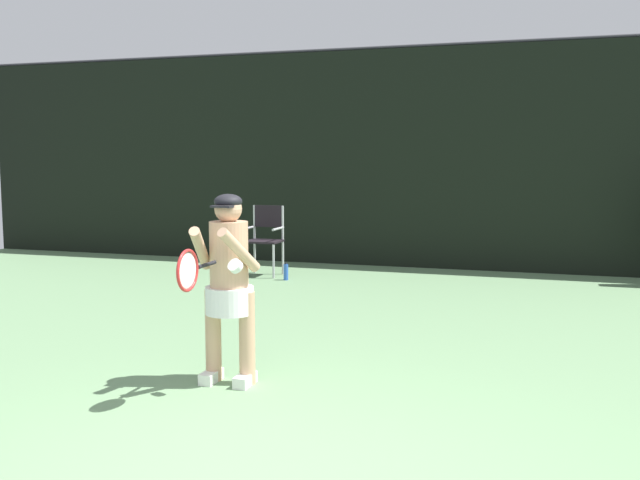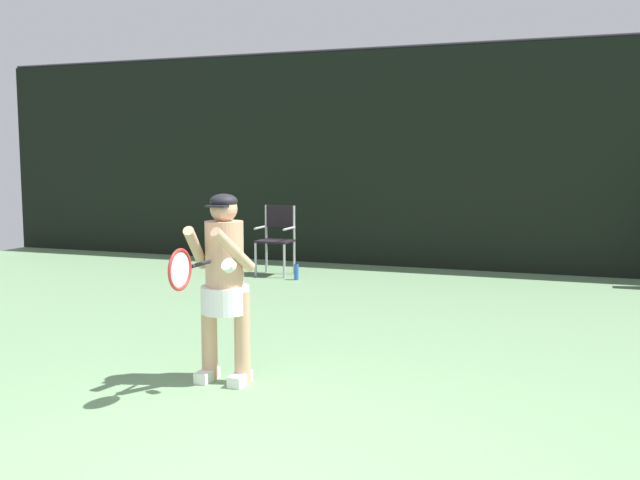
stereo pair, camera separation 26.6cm
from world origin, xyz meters
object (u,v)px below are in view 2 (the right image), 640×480
Objects in this scene: tennis_racket at (182,269)px; water_bottle at (296,272)px; tennis_player at (224,279)px; umpire_chair at (277,235)px.

water_bottle is at bearing 120.61° from tennis_racket.
tennis_player is 0.61m from tennis_racket.
umpire_chair is at bearing 142.60° from water_bottle.
tennis_player reaches higher than water_bottle.
tennis_player reaches higher than umpire_chair.
umpire_chair reaches higher than water_bottle.
water_bottle is (0.47, -0.36, -0.50)m from umpire_chair.
tennis_racket is at bearing -93.88° from tennis_player.
water_bottle is 5.60m from tennis_racket.
water_bottle is 0.44× the size of tennis_racket.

